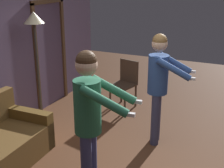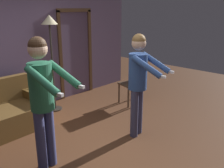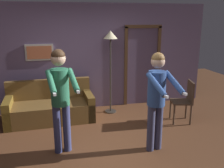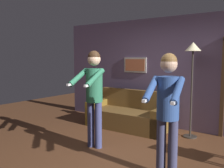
# 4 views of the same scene
# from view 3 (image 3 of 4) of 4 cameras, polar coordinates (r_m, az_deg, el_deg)

# --- Properties ---
(ground_plane) EXTENTS (12.00, 12.00, 0.00)m
(ground_plane) POSITION_cam_3_polar(r_m,az_deg,el_deg) (4.50, -2.12, -15.15)
(ground_plane) COLOR brown
(back_wall_assembly) EXTENTS (6.40, 0.10, 2.60)m
(back_wall_assembly) POSITION_cam_3_polar(r_m,az_deg,el_deg) (6.22, -6.45, 6.02)
(back_wall_assembly) COLOR #5E4C6A
(back_wall_assembly) RESTS_ON ground_plane
(couch) EXTENTS (1.92, 0.89, 0.87)m
(couch) POSITION_cam_3_polar(r_m,az_deg,el_deg) (5.82, -13.92, -5.37)
(couch) COLOR brown
(couch) RESTS_ON ground_plane
(torchiere_lamp) EXTENTS (0.32, 0.32, 1.97)m
(torchiere_lamp) POSITION_cam_3_polar(r_m,az_deg,el_deg) (5.82, -0.37, 8.79)
(torchiere_lamp) COLOR #332D28
(torchiere_lamp) RESTS_ON ground_plane
(person_standing_left) EXTENTS (0.50, 0.73, 1.78)m
(person_standing_left) POSITION_cam_3_polar(r_m,az_deg,el_deg) (4.15, -11.74, -1.70)
(person_standing_left) COLOR #393F70
(person_standing_left) RESTS_ON ground_plane
(person_standing_right) EXTENTS (0.51, 0.71, 1.72)m
(person_standing_right) POSITION_cam_3_polar(r_m,az_deg,el_deg) (4.21, 10.26, -2.06)
(person_standing_right) COLOR #3C3F62
(person_standing_right) RESTS_ON ground_plane
(dining_chair_distant) EXTENTS (0.51, 0.51, 0.93)m
(dining_chair_distant) POSITION_cam_3_polar(r_m,az_deg,el_deg) (5.70, 16.38, -3.31)
(dining_chair_distant) COLOR #4C3828
(dining_chair_distant) RESTS_ON ground_plane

